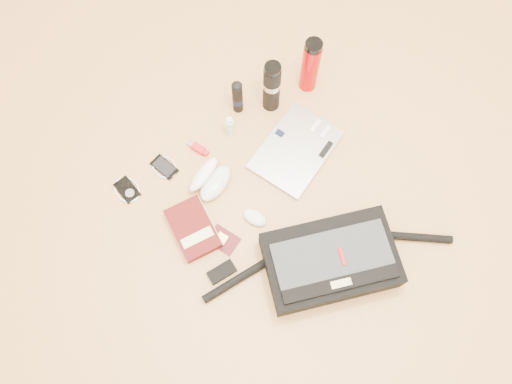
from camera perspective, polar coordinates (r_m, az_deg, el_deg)
ground at (r=1.91m, az=2.90°, el=-3.14°), size 4.00×4.00×0.00m
messenger_bag at (r=1.82m, az=8.42°, el=-7.80°), size 0.90×0.43×0.13m
laptop at (r=2.01m, az=4.60°, el=4.84°), size 0.42×0.36×0.03m
book at (r=1.89m, az=-7.18°, el=-4.18°), size 0.17×0.23×0.04m
passport at (r=1.88m, az=-3.77°, el=-5.47°), size 0.12×0.13×0.01m
mouse at (r=1.89m, az=-0.14°, el=-2.93°), size 0.09×0.11×0.03m
sunglasses_case at (r=1.93m, az=-5.31°, el=1.51°), size 0.21×0.20×0.10m
ipod at (r=2.00m, az=-14.52°, el=0.26°), size 0.10×0.11×0.01m
phone at (r=2.01m, az=-10.43°, el=2.82°), size 0.11×0.12×0.01m
inhaler at (r=2.02m, az=-6.67°, el=4.99°), size 0.06×0.10×0.03m
spray_bottle at (r=2.00m, az=-2.99°, el=7.47°), size 0.04×0.04×0.12m
aerosol_can at (r=2.03m, az=-2.13°, el=10.81°), size 0.05×0.05×0.18m
thermos_black at (r=2.00m, az=1.81°, el=11.94°), size 0.08×0.08×0.27m
thermos_red at (r=2.06m, az=6.23°, el=14.16°), size 0.08×0.08×0.28m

